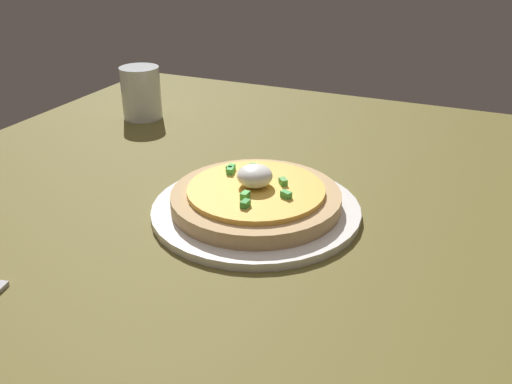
% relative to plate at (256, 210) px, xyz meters
% --- Properties ---
extents(dining_table, '(1.19, 0.85, 0.03)m').
position_rel_plate_xyz_m(dining_table, '(-0.03, 0.12, -0.02)').
color(dining_table, brown).
rests_on(dining_table, ground).
extents(plate, '(0.27, 0.27, 0.01)m').
position_rel_plate_xyz_m(plate, '(0.00, 0.00, 0.00)').
color(plate, white).
rests_on(plate, dining_table).
extents(pizza, '(0.22, 0.22, 0.05)m').
position_rel_plate_xyz_m(pizza, '(0.00, 0.00, 0.02)').
color(pizza, tan).
rests_on(pizza, plate).
extents(cup_near, '(0.07, 0.07, 0.10)m').
position_rel_plate_xyz_m(cup_near, '(0.26, 0.35, 0.04)').
color(cup_near, silver).
rests_on(cup_near, dining_table).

